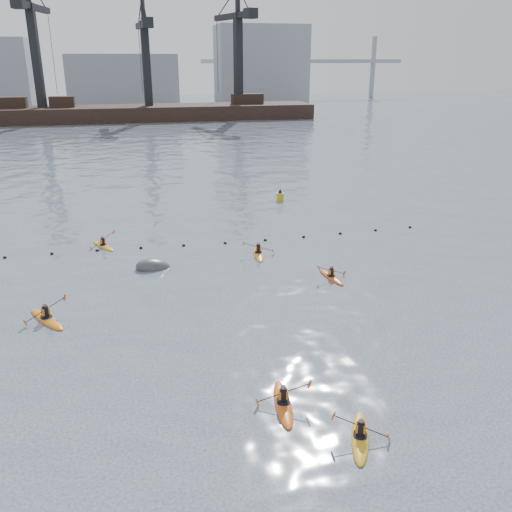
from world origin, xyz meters
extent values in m
plane|color=#323A49|center=(0.00, 0.00, 0.00)|extent=(400.00, 400.00, 0.00)
sphere|color=black|center=(-14.00, 22.66, 0.03)|extent=(0.24, 0.24, 0.24)
sphere|color=black|center=(-11.00, 22.75, 0.03)|extent=(0.24, 0.24, 0.24)
sphere|color=black|center=(-8.00, 22.72, 0.03)|extent=(0.24, 0.24, 0.24)
sphere|color=black|center=(-5.00, 22.58, 0.03)|extent=(0.24, 0.24, 0.24)
sphere|color=black|center=(-2.00, 22.41, 0.03)|extent=(0.24, 0.24, 0.24)
sphere|color=black|center=(1.00, 22.28, 0.03)|extent=(0.24, 0.24, 0.24)
sphere|color=black|center=(4.00, 22.25, 0.03)|extent=(0.24, 0.24, 0.24)
sphere|color=black|center=(7.00, 22.34, 0.03)|extent=(0.24, 0.24, 0.24)
sphere|color=black|center=(10.00, 22.50, 0.03)|extent=(0.24, 0.24, 0.24)
sphere|color=black|center=(13.00, 22.66, 0.03)|extent=(0.24, 0.24, 0.24)
sphere|color=black|center=(16.00, 22.75, 0.03)|extent=(0.24, 0.24, 0.24)
cube|color=black|center=(0.00, 110.00, 0.85)|extent=(72.00, 12.00, 4.50)
cube|color=black|center=(-28.00, 110.00, 4.20)|extent=(6.00, 3.00, 2.20)
cube|color=black|center=(-18.00, 110.00, 4.20)|extent=(5.00, 3.00, 2.20)
cube|color=black|center=(22.00, 110.00, 4.20)|extent=(7.00, 3.00, 2.20)
cube|color=black|center=(-22.00, 110.00, 13.10)|extent=(1.85, 1.85, 20.00)
cube|color=black|center=(-21.53, 112.66, 22.50)|extent=(4.31, 17.93, 1.20)
cube|color=black|center=(-23.09, 103.80, 22.50)|extent=(2.62, 2.94, 2.00)
cube|color=black|center=(0.00, 110.00, 11.60)|extent=(1.73, 1.73, 17.00)
cube|color=black|center=(-0.20, 112.24, 19.50)|extent=(2.50, 15.05, 1.20)
cube|color=black|center=(0.46, 104.77, 19.50)|extent=(2.42, 2.78, 2.00)
cube|color=black|center=(0.00, 110.00, 22.60)|extent=(0.87, 0.87, 5.00)
cube|color=black|center=(20.00, 110.00, 12.60)|extent=(1.96, 1.96, 19.00)
cube|color=black|center=(19.34, 112.46, 21.50)|extent=(5.56, 16.73, 1.20)
cube|color=black|center=(21.54, 104.25, 21.50)|extent=(2.80, 3.08, 2.00)
cube|color=gray|center=(-5.00, 150.00, 7.00)|extent=(30.00, 14.00, 14.00)
cube|color=gray|center=(35.00, 150.00, 11.00)|extent=(26.00, 14.00, 22.00)
cube|color=gray|center=(55.00, 170.00, 12.00)|extent=(70.00, 2.00, 1.20)
cylinder|color=gray|center=(30.00, 170.00, 10.00)|extent=(1.60, 1.60, 20.00)
cylinder|color=gray|center=(80.00, 170.00, 10.00)|extent=(1.60, 1.60, 20.00)
ellipsoid|color=#D95614|center=(-0.29, 2.51, 0.04)|extent=(1.07, 3.24, 0.32)
cylinder|color=black|center=(-0.29, 2.51, 0.17)|extent=(0.67, 0.67, 0.06)
cylinder|color=black|center=(-0.29, 2.51, 0.45)|extent=(0.30, 0.30, 0.52)
cube|color=orange|center=(-0.29, 2.51, 0.47)|extent=(0.39, 0.27, 0.34)
sphere|color=#8C6651|center=(-0.29, 2.51, 0.80)|extent=(0.21, 0.21, 0.21)
cylinder|color=black|center=(-0.29, 2.51, 0.55)|extent=(2.06, 0.32, 0.75)
cube|color=#D85914|center=(-1.30, 2.65, 0.21)|extent=(0.18, 0.16, 0.34)
cube|color=#D85914|center=(0.71, 2.37, 0.88)|extent=(0.18, 0.16, 0.34)
ellipsoid|color=gold|center=(1.81, -0.02, 0.04)|extent=(1.74, 3.02, 0.30)
cylinder|color=black|center=(1.81, -0.02, 0.16)|extent=(0.74, 0.74, 0.06)
cylinder|color=black|center=(1.81, -0.02, 0.43)|extent=(0.28, 0.28, 0.49)
cube|color=orange|center=(1.81, -0.02, 0.44)|extent=(0.40, 0.33, 0.32)
sphere|color=#8C6651|center=(1.81, -0.02, 0.76)|extent=(0.20, 0.20, 0.20)
cylinder|color=black|center=(1.81, -0.02, 0.52)|extent=(1.83, 0.81, 0.71)
cube|color=#D85914|center=(0.92, 0.36, 0.83)|extent=(0.19, 0.18, 0.32)
cube|color=#D85914|center=(2.70, -0.40, 0.21)|extent=(0.19, 0.18, 0.32)
ellipsoid|color=orange|center=(-10.11, 12.28, 0.04)|extent=(2.36, 3.27, 0.34)
cylinder|color=black|center=(-10.11, 12.28, 0.18)|extent=(0.88, 0.88, 0.06)
cylinder|color=black|center=(-10.11, 12.28, 0.48)|extent=(0.32, 0.32, 0.56)
cube|color=orange|center=(-10.11, 12.28, 0.50)|extent=(0.45, 0.40, 0.36)
sphere|color=#8C6651|center=(-10.11, 12.28, 0.85)|extent=(0.22, 0.22, 0.22)
cylinder|color=black|center=(-10.11, 12.28, 0.59)|extent=(1.94, 1.20, 0.76)
cube|color=#D85914|center=(-11.04, 11.72, 0.25)|extent=(0.22, 0.21, 0.36)
cube|color=#D85914|center=(-9.18, 12.85, 0.92)|extent=(0.22, 0.21, 0.36)
ellipsoid|color=orange|center=(2.80, 19.43, 0.04)|extent=(1.05, 3.26, 0.32)
cylinder|color=black|center=(2.80, 19.43, 0.17)|extent=(0.67, 0.67, 0.06)
cylinder|color=black|center=(2.80, 19.43, 0.45)|extent=(0.30, 0.30, 0.52)
cube|color=orange|center=(2.80, 19.43, 0.47)|extent=(0.39, 0.26, 0.34)
sphere|color=#8C6651|center=(2.80, 19.43, 0.80)|extent=(0.21, 0.21, 0.21)
cylinder|color=black|center=(2.80, 19.43, 0.55)|extent=(2.10, 0.31, 0.70)
cube|color=#D85914|center=(1.78, 19.57, 0.86)|extent=(0.17, 0.16, 0.34)
cube|color=#D85914|center=(3.81, 19.30, 0.24)|extent=(0.17, 0.16, 0.34)
ellipsoid|color=#CA4413|center=(6.15, 14.31, 0.04)|extent=(0.99, 2.92, 0.29)
cylinder|color=black|center=(6.15, 14.31, 0.15)|extent=(0.61, 0.61, 0.05)
cylinder|color=black|center=(6.15, 14.31, 0.40)|extent=(0.27, 0.27, 0.47)
cube|color=orange|center=(6.15, 14.31, 0.42)|extent=(0.35, 0.24, 0.30)
sphere|color=#8C6651|center=(6.15, 14.31, 0.72)|extent=(0.19, 0.19, 0.19)
cylinder|color=black|center=(6.15, 14.31, 0.49)|extent=(1.84, 0.30, 0.72)
cube|color=#D85914|center=(7.06, 14.44, 0.17)|extent=(0.17, 0.15, 0.30)
cube|color=#D85914|center=(5.25, 14.18, 0.81)|extent=(0.17, 0.15, 0.30)
ellipsoid|color=orange|center=(-7.61, 23.61, 0.04)|extent=(1.87, 2.82, 0.29)
cylinder|color=black|center=(-7.61, 23.61, 0.15)|extent=(0.73, 0.73, 0.05)
cylinder|color=black|center=(-7.61, 23.61, 0.41)|extent=(0.27, 0.27, 0.47)
cube|color=orange|center=(-7.61, 23.61, 0.42)|extent=(0.38, 0.33, 0.31)
sphere|color=#8C6651|center=(-7.61, 23.61, 0.72)|extent=(0.19, 0.19, 0.19)
cylinder|color=black|center=(-7.61, 23.61, 0.50)|extent=(1.58, 0.87, 0.94)
cube|color=#D85914|center=(-8.42, 23.17, 0.07)|extent=(0.22, 0.20, 0.29)
cube|color=#D85914|center=(-6.80, 24.04, 0.92)|extent=(0.22, 0.20, 0.29)
ellipsoid|color=#3E4244|center=(-4.35, 18.55, 0.00)|extent=(2.65, 1.67, 1.61)
cylinder|color=gold|center=(8.36, 33.71, 0.30)|extent=(0.69, 0.69, 0.89)
cone|color=black|center=(8.36, 33.71, 0.94)|extent=(0.43, 0.43, 0.35)
camera|label=1|loc=(-5.39, -14.51, 12.60)|focal=38.00mm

